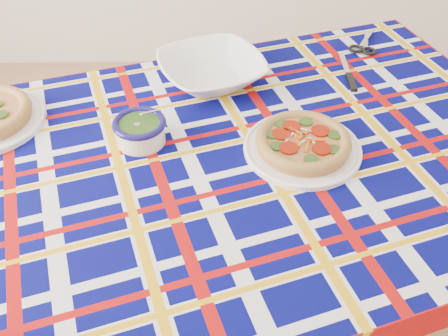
{
  "coord_description": "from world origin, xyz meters",
  "views": [
    {
      "loc": [
        0.16,
        -0.95,
        1.69
      ],
      "look_at": [
        0.18,
        -0.02,
        0.85
      ],
      "focal_mm": 40.0,
      "sensor_mm": 36.0,
      "label": 1
    }
  ],
  "objects_px": {
    "dining_table": "(226,182)",
    "pesto_bowl": "(140,129)",
    "serving_bowl": "(212,70)",
    "main_focaccia_plate": "(303,142)"
  },
  "relations": [
    {
      "from": "main_focaccia_plate",
      "to": "serving_bowl",
      "type": "distance_m",
      "value": 0.43
    },
    {
      "from": "pesto_bowl",
      "to": "serving_bowl",
      "type": "xyz_separation_m",
      "value": [
        0.19,
        0.3,
        -0.0
      ]
    },
    {
      "from": "dining_table",
      "to": "main_focaccia_plate",
      "type": "bearing_deg",
      "value": -10.25
    },
    {
      "from": "main_focaccia_plate",
      "to": "pesto_bowl",
      "type": "xyz_separation_m",
      "value": [
        -0.43,
        0.05,
        0.01
      ]
    },
    {
      "from": "dining_table",
      "to": "pesto_bowl",
      "type": "height_order",
      "value": "pesto_bowl"
    },
    {
      "from": "main_focaccia_plate",
      "to": "serving_bowl",
      "type": "xyz_separation_m",
      "value": [
        -0.24,
        0.35,
        0.01
      ]
    },
    {
      "from": "dining_table",
      "to": "main_focaccia_plate",
      "type": "distance_m",
      "value": 0.24
    },
    {
      "from": "dining_table",
      "to": "main_focaccia_plate",
      "type": "relative_size",
      "value": 6.22
    },
    {
      "from": "serving_bowl",
      "to": "dining_table",
      "type": "bearing_deg",
      "value": -84.67
    },
    {
      "from": "dining_table",
      "to": "pesto_bowl",
      "type": "xyz_separation_m",
      "value": [
        -0.23,
        0.08,
        0.13
      ]
    }
  ]
}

